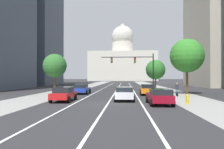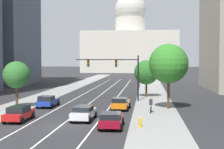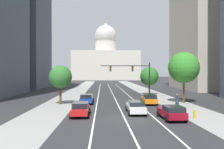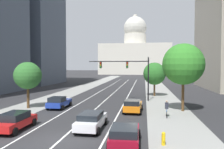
{
  "view_description": "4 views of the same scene",
  "coord_description": "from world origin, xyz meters",
  "px_view_note": "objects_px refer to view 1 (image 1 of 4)",
  "views": [
    {
      "loc": [
        1.59,
        -20.55,
        2.47
      ],
      "look_at": [
        -1.24,
        27.89,
        2.99
      ],
      "focal_mm": 36.06,
      "sensor_mm": 36.0,
      "label": 1
    },
    {
      "loc": [
        7.71,
        -29.45,
        6.02
      ],
      "look_at": [
        2.58,
        20.13,
        3.74
      ],
      "focal_mm": 54.03,
      "sensor_mm": 36.0,
      "label": 2
    },
    {
      "loc": [
        -2.28,
        -22.62,
        4.67
      ],
      "look_at": [
        -0.13,
        27.29,
        4.27
      ],
      "focal_mm": 36.24,
      "sensor_mm": 36.0,
      "label": 3
    },
    {
      "loc": [
        5.88,
        -14.98,
        5.29
      ],
      "look_at": [
        -0.39,
        28.4,
        3.57
      ],
      "focal_mm": 35.9,
      "sensor_mm": 36.0,
      "label": 4
    }
  ],
  "objects_px": {
    "car_white": "(125,93)",
    "car_orange": "(147,89)",
    "capitol_building": "(123,62)",
    "car_blue": "(82,89)",
    "street_tree_far_right": "(187,56)",
    "cyclist": "(177,90)",
    "street_tree_near_left": "(55,66)",
    "car_crimson": "(160,96)",
    "car_red": "(64,94)",
    "fire_hydrant": "(187,99)",
    "street_tree_mid_right": "(155,70)",
    "traffic_signal_mast": "(136,64)"
  },
  "relations": [
    {
      "from": "car_blue",
      "to": "street_tree_near_left",
      "type": "distance_m",
      "value": 5.07
    },
    {
      "from": "car_orange",
      "to": "street_tree_near_left",
      "type": "height_order",
      "value": "street_tree_near_left"
    },
    {
      "from": "capitol_building",
      "to": "car_white",
      "type": "height_order",
      "value": "capitol_building"
    },
    {
      "from": "capitol_building",
      "to": "cyclist",
      "type": "relative_size",
      "value": 24.93
    },
    {
      "from": "car_orange",
      "to": "cyclist",
      "type": "relative_size",
      "value": 2.44
    },
    {
      "from": "capitol_building",
      "to": "car_blue",
      "type": "bearing_deg",
      "value": -92.29
    },
    {
      "from": "capitol_building",
      "to": "street_tree_near_left",
      "type": "height_order",
      "value": "capitol_building"
    },
    {
      "from": "street_tree_near_left",
      "to": "street_tree_far_right",
      "type": "height_order",
      "value": "street_tree_far_right"
    },
    {
      "from": "car_crimson",
      "to": "street_tree_far_right",
      "type": "xyz_separation_m",
      "value": [
        5.7,
        12.25,
        4.71
      ]
    },
    {
      "from": "street_tree_far_right",
      "to": "street_tree_mid_right",
      "type": "bearing_deg",
      "value": 101.82
    },
    {
      "from": "cyclist",
      "to": "street_tree_far_right",
      "type": "xyz_separation_m",
      "value": [
        2.15,
        3.33,
        4.61
      ]
    },
    {
      "from": "capitol_building",
      "to": "street_tree_far_right",
      "type": "relative_size",
      "value": 5.45
    },
    {
      "from": "car_white",
      "to": "car_orange",
      "type": "relative_size",
      "value": 1.1
    },
    {
      "from": "fire_hydrant",
      "to": "cyclist",
      "type": "relative_size",
      "value": 0.53
    },
    {
      "from": "fire_hydrant",
      "to": "cyclist",
      "type": "xyz_separation_m",
      "value": [
        1.02,
        8.45,
        0.39
      ]
    },
    {
      "from": "capitol_building",
      "to": "car_orange",
      "type": "distance_m",
      "value": 117.79
    },
    {
      "from": "car_white",
      "to": "traffic_signal_mast",
      "type": "relative_size",
      "value": 0.5
    },
    {
      "from": "capitol_building",
      "to": "street_tree_mid_right",
      "type": "height_order",
      "value": "capitol_building"
    },
    {
      "from": "capitol_building",
      "to": "street_tree_far_right",
      "type": "bearing_deg",
      "value": -84.89
    },
    {
      "from": "car_white",
      "to": "street_tree_near_left",
      "type": "distance_m",
      "value": 13.21
    },
    {
      "from": "car_crimson",
      "to": "car_orange",
      "type": "height_order",
      "value": "car_orange"
    },
    {
      "from": "car_crimson",
      "to": "car_white",
      "type": "xyz_separation_m",
      "value": [
        -3.09,
        3.43,
        0.01
      ]
    },
    {
      "from": "capitol_building",
      "to": "traffic_signal_mast",
      "type": "distance_m",
      "value": 108.84
    },
    {
      "from": "car_crimson",
      "to": "car_red",
      "type": "distance_m",
      "value": 9.56
    },
    {
      "from": "car_blue",
      "to": "car_crimson",
      "type": "bearing_deg",
      "value": -141.8
    },
    {
      "from": "car_blue",
      "to": "car_white",
      "type": "relative_size",
      "value": 0.92
    },
    {
      "from": "car_blue",
      "to": "capitol_building",
      "type": "bearing_deg",
      "value": -2.02
    },
    {
      "from": "traffic_signal_mast",
      "to": "street_tree_far_right",
      "type": "distance_m",
      "value": 9.84
    },
    {
      "from": "car_white",
      "to": "cyclist",
      "type": "bearing_deg",
      "value": -49.56
    },
    {
      "from": "cyclist",
      "to": "street_tree_mid_right",
      "type": "xyz_separation_m",
      "value": [
        -0.54,
        16.19,
        3.04
      ]
    },
    {
      "from": "car_white",
      "to": "street_tree_near_left",
      "type": "bearing_deg",
      "value": 52.25
    },
    {
      "from": "car_red",
      "to": "street_tree_mid_right",
      "type": "relative_size",
      "value": 0.75
    },
    {
      "from": "car_crimson",
      "to": "street_tree_far_right",
      "type": "height_order",
      "value": "street_tree_far_right"
    },
    {
      "from": "traffic_signal_mast",
      "to": "street_tree_near_left",
      "type": "xyz_separation_m",
      "value": [
        -11.97,
        -7.89,
        -0.65
      ]
    },
    {
      "from": "car_orange",
      "to": "car_crimson",
      "type": "bearing_deg",
      "value": -177.3
    },
    {
      "from": "car_red",
      "to": "street_tree_far_right",
      "type": "bearing_deg",
      "value": -56.89
    },
    {
      "from": "car_crimson",
      "to": "car_orange",
      "type": "relative_size",
      "value": 1.05
    },
    {
      "from": "car_orange",
      "to": "traffic_signal_mast",
      "type": "xyz_separation_m",
      "value": [
        -1.11,
        8.62,
        3.92
      ]
    },
    {
      "from": "car_white",
      "to": "street_tree_mid_right",
      "type": "distance_m",
      "value": 22.73
    },
    {
      "from": "street_tree_near_left",
      "to": "street_tree_mid_right",
      "type": "bearing_deg",
      "value": 40.38
    },
    {
      "from": "street_tree_mid_right",
      "to": "fire_hydrant",
      "type": "bearing_deg",
      "value": -91.11
    },
    {
      "from": "car_orange",
      "to": "street_tree_near_left",
      "type": "relative_size",
      "value": 0.73
    },
    {
      "from": "car_blue",
      "to": "street_tree_far_right",
      "type": "height_order",
      "value": "street_tree_far_right"
    },
    {
      "from": "cyclist",
      "to": "street_tree_near_left",
      "type": "relative_size",
      "value": 0.3
    },
    {
      "from": "street_tree_near_left",
      "to": "street_tree_mid_right",
      "type": "xyz_separation_m",
      "value": [
        16.09,
        13.69,
        -0.16
      ]
    },
    {
      "from": "street_tree_far_right",
      "to": "street_tree_near_left",
      "type": "bearing_deg",
      "value": -177.49
    },
    {
      "from": "capitol_building",
      "to": "street_tree_mid_right",
      "type": "relative_size",
      "value": 7.32
    },
    {
      "from": "car_crimson",
      "to": "cyclist",
      "type": "height_order",
      "value": "cyclist"
    },
    {
      "from": "cyclist",
      "to": "street_tree_mid_right",
      "type": "relative_size",
      "value": 0.29
    },
    {
      "from": "car_blue",
      "to": "street_tree_mid_right",
      "type": "xyz_separation_m",
      "value": [
        12.28,
        13.21,
        3.14
      ]
    }
  ]
}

